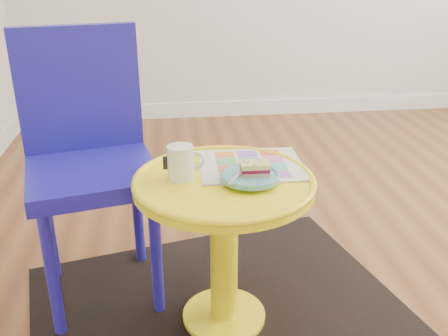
{
  "coord_description": "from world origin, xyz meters",
  "views": [
    {
      "loc": [
        -0.92,
        -1.84,
        1.19
      ],
      "look_at": [
        -0.74,
        -0.42,
        0.58
      ],
      "focal_mm": 40.0,
      "sensor_mm": 36.0,
      "label": 1
    }
  ],
  "objects": [
    {
      "name": "side_table",
      "position": [
        -0.74,
        -0.42,
        0.39
      ],
      "size": [
        0.57,
        0.57,
        0.54
      ],
      "color": "yellow",
      "rests_on": "ground"
    },
    {
      "name": "newspaper",
      "position": [
        -0.64,
        -0.33,
        0.55
      ],
      "size": [
        0.35,
        0.3,
        0.01
      ],
      "primitive_type": "cube",
      "rotation": [
        0.0,
        0.0,
        -0.02
      ],
      "color": "silver",
      "rests_on": "side_table"
    },
    {
      "name": "floor",
      "position": [
        0.0,
        0.0,
        0.0
      ],
      "size": [
        4.0,
        4.0,
        0.0
      ],
      "primitive_type": "plane",
      "color": "brown",
      "rests_on": "ground"
    },
    {
      "name": "room_walls",
      "position": [
        -0.99,
        0.99,
        0.06
      ],
      "size": [
        4.0,
        4.0,
        4.0
      ],
      "color": "silver",
      "rests_on": "ground"
    },
    {
      "name": "chair",
      "position": [
        -1.19,
        -0.15,
        0.56
      ],
      "size": [
        0.52,
        0.52,
        0.97
      ],
      "rotation": [
        0.0,
        0.0,
        0.22
      ],
      "color": "#1E18A0",
      "rests_on": "ground"
    },
    {
      "name": "plate",
      "position": [
        -0.67,
        -0.45,
        0.56
      ],
      "size": [
        0.18,
        0.18,
        0.02
      ],
      "color": "#54A2B1",
      "rests_on": "newspaper"
    },
    {
      "name": "rug",
      "position": [
        -0.74,
        -0.42,
        0.0
      ],
      "size": [
        1.52,
        1.37,
        0.01
      ],
      "primitive_type": "cube",
      "rotation": [
        0.0,
        0.0,
        0.23
      ],
      "color": "black",
      "rests_on": "ground"
    },
    {
      "name": "mug",
      "position": [
        -0.87,
        -0.4,
        0.6
      ],
      "size": [
        0.12,
        0.08,
        0.11
      ],
      "rotation": [
        0.0,
        0.0,
        -0.03
      ],
      "color": "white",
      "rests_on": "side_table"
    },
    {
      "name": "cake_slice",
      "position": [
        -0.65,
        -0.45,
        0.59
      ],
      "size": [
        0.09,
        0.06,
        0.04
      ],
      "rotation": [
        0.0,
        0.0,
        -0.03
      ],
      "color": "#D3BC8C",
      "rests_on": "plate"
    },
    {
      "name": "fork",
      "position": [
        -0.7,
        -0.45,
        0.57
      ],
      "size": [
        0.08,
        0.13,
        0.0
      ],
      "rotation": [
        0.0,
        0.0,
        -0.51
      ],
      "color": "silver",
      "rests_on": "plate"
    }
  ]
}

